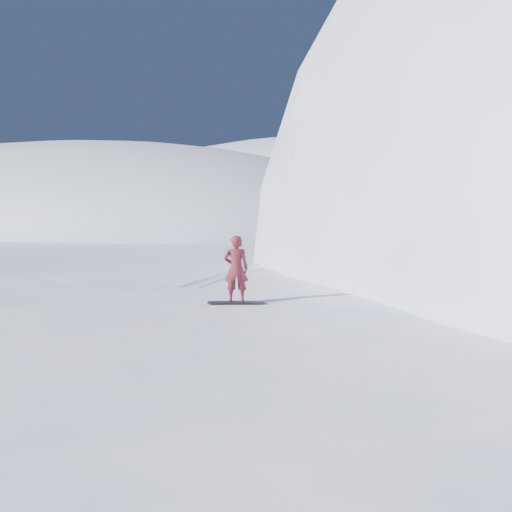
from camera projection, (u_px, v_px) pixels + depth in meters
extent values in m
plane|color=white|center=(143.00, 392.00, 14.86)|extent=(400.00, 400.00, 0.00)
ellipsoid|color=white|center=(237.00, 368.00, 16.93)|extent=(36.00, 28.00, 4.80)
ellipsoid|color=white|center=(70.00, 223.00, 101.43)|extent=(120.00, 70.00, 28.00)
ellipsoid|color=white|center=(335.00, 216.00, 129.34)|extent=(140.00, 90.00, 36.00)
ellipsoid|color=white|center=(248.00, 496.00, 9.78)|extent=(5.00, 4.50, 0.70)
ellipsoid|color=white|center=(211.00, 334.00, 21.01)|extent=(7.00, 6.30, 1.00)
ellipsoid|color=white|center=(453.00, 393.00, 14.79)|extent=(4.00, 3.60, 0.60)
cube|color=black|center=(236.00, 302.00, 14.48)|extent=(1.39, 0.98, 0.02)
imported|color=maroon|center=(236.00, 269.00, 14.39)|extent=(0.74, 0.67, 1.70)
ellipsoid|color=white|center=(44.00, 231.00, 79.88)|extent=(10.55, 8.44, 7.39)
cube|color=silver|center=(222.00, 273.00, 19.72)|extent=(0.94, 5.94, 0.04)
cube|color=silver|center=(232.00, 274.00, 19.51)|extent=(1.35, 5.87, 0.04)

